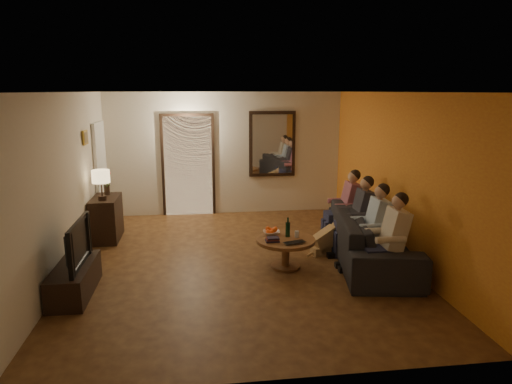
{
  "coord_description": "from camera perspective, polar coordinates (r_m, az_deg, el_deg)",
  "views": [
    {
      "loc": [
        -0.62,
        -6.69,
        2.62
      ],
      "look_at": [
        0.3,
        0.3,
        1.05
      ],
      "focal_mm": 32.0,
      "sensor_mm": 36.0,
      "label": 1
    }
  ],
  "objects": [
    {
      "name": "tv",
      "position": [
        6.36,
        -22.09,
        -6.0
      ],
      "size": [
        1.03,
        0.14,
        0.59
      ],
      "primitive_type": "imported",
      "rotation": [
        0.0,
        0.0,
        1.57
      ],
      "color": "black",
      "rests_on": "tv_stand"
    },
    {
      "name": "wine_glass",
      "position": [
        6.95,
        5.12,
        -5.25
      ],
      "size": [
        0.06,
        0.06,
        0.1
      ],
      "primitive_type": "cylinder",
      "color": "silver",
      "rests_on": "coffee_table"
    },
    {
      "name": "flower_vase",
      "position": [
        8.67,
        -18.19,
        1.1
      ],
      "size": [
        0.14,
        0.14,
        0.44
      ],
      "primitive_type": null,
      "color": "red",
      "rests_on": "dresser"
    },
    {
      "name": "coffee_table",
      "position": [
        6.96,
        3.71,
        -7.6
      ],
      "size": [
        1.05,
        1.05,
        0.45
      ],
      "primitive_type": "cylinder",
      "rotation": [
        0.0,
        0.0,
        0.21
      ],
      "color": "brown",
      "rests_on": "floor"
    },
    {
      "name": "door_trim",
      "position": [
        9.79,
        -8.46,
        3.19
      ],
      "size": [
        1.12,
        0.04,
        2.22
      ],
      "primitive_type": "cube",
      "color": "black",
      "rests_on": "floor"
    },
    {
      "name": "mirror_frame",
      "position": [
        9.85,
        2.04,
        6.02
      ],
      "size": [
        1.0,
        0.05,
        1.4
      ],
      "primitive_type": "cube",
      "color": "black",
      "rests_on": "back_wall"
    },
    {
      "name": "white_door",
      "position": [
        9.31,
        -18.78,
        1.99
      ],
      "size": [
        0.06,
        0.85,
        2.04
      ],
      "primitive_type": "cube",
      "color": "white",
      "rests_on": "floor"
    },
    {
      "name": "person_d",
      "position": [
        8.07,
        11.28,
        -2.19
      ],
      "size": [
        0.6,
        0.4,
        1.2
      ],
      "primitive_type": null,
      "color": "tan",
      "rests_on": "sofa"
    },
    {
      "name": "person_a",
      "position": [
        6.46,
        16.38,
        -6.18
      ],
      "size": [
        0.6,
        0.4,
        1.2
      ],
      "primitive_type": null,
      "color": "tan",
      "rests_on": "sofa"
    },
    {
      "name": "wine_bottle",
      "position": [
        6.94,
        4.0,
        -4.35
      ],
      "size": [
        0.07,
        0.07,
        0.31
      ],
      "primitive_type": null,
      "color": "black",
      "rests_on": "coffee_table"
    },
    {
      "name": "ceiling",
      "position": [
        6.72,
        -2.26,
        12.38
      ],
      "size": [
        5.0,
        6.0,
        0.01
      ],
      "primitive_type": "cube",
      "color": "white",
      "rests_on": "back_wall"
    },
    {
      "name": "sofa",
      "position": [
        7.35,
        14.19,
        -5.55
      ],
      "size": [
        2.76,
        1.46,
        0.77
      ],
      "primitive_type": "imported",
      "rotation": [
        0.0,
        0.0,
        1.4
      ],
      "color": "black",
      "rests_on": "floor"
    },
    {
      "name": "person_c",
      "position": [
        7.52,
        12.74,
        -3.33
      ],
      "size": [
        0.6,
        0.4,
        1.2
      ],
      "primitive_type": null,
      "color": "tan",
      "rests_on": "sofa"
    },
    {
      "name": "right_wall",
      "position": [
        7.5,
        17.24,
        1.85
      ],
      "size": [
        0.02,
        6.0,
        2.6
      ],
      "primitive_type": "cube",
      "color": "beige",
      "rests_on": "floor"
    },
    {
      "name": "mirror_glass",
      "position": [
        9.82,
        2.07,
        6.0
      ],
      "size": [
        0.86,
        0.02,
        1.26
      ],
      "primitive_type": "cube",
      "color": "white",
      "rests_on": "back_wall"
    },
    {
      "name": "tv_stand",
      "position": [
        6.53,
        -21.73,
        -10.15
      ],
      "size": [
        0.45,
        1.2,
        0.4
      ],
      "primitive_type": "cube",
      "color": "black",
      "rests_on": "floor"
    },
    {
      "name": "back_wall",
      "position": [
        9.8,
        -3.81,
        4.79
      ],
      "size": [
        5.0,
        0.02,
        2.6
      ],
      "primitive_type": "cube",
      "color": "beige",
      "rests_on": "floor"
    },
    {
      "name": "table_lamp",
      "position": [
        8.24,
        -18.76,
        0.83
      ],
      "size": [
        0.3,
        0.3,
        0.54
      ],
      "primitive_type": null,
      "color": "beige",
      "rests_on": "dresser"
    },
    {
      "name": "person_b",
      "position": [
        6.99,
        14.41,
        -4.65
      ],
      "size": [
        0.6,
        0.4,
        1.2
      ],
      "primitive_type": null,
      "color": "tan",
      "rests_on": "sofa"
    },
    {
      "name": "framed_art",
      "position": [
        8.24,
        -20.57,
        6.4
      ],
      "size": [
        0.03,
        0.28,
        0.24
      ],
      "primitive_type": "cube",
      "color": "#B28C33",
      "rests_on": "left_wall"
    },
    {
      "name": "laptop",
      "position": [
        6.64,
        5.06,
        -6.45
      ],
      "size": [
        0.38,
        0.3,
        0.03
      ],
      "primitive_type": "imported",
      "rotation": [
        0.0,
        0.0,
        0.3
      ],
      "color": "black",
      "rests_on": "coffee_table"
    },
    {
      "name": "fridge_glimpse",
      "position": [
        9.83,
        -6.97,
        2.38
      ],
      "size": [
        0.45,
        0.03,
        1.7
      ],
      "primitive_type": "cube",
      "color": "silver",
      "rests_on": "floor"
    },
    {
      "name": "book_stack",
      "position": [
        6.74,
        2.06,
        -5.91
      ],
      "size": [
        0.2,
        0.15,
        0.07
      ],
      "primitive_type": null,
      "color": "black",
      "rests_on": "coffee_table"
    },
    {
      "name": "front_wall",
      "position": [
        3.97,
        1.92,
        -6.89
      ],
      "size": [
        5.0,
        0.02,
        2.6
      ],
      "primitive_type": "cube",
      "color": "beige",
      "rests_on": "floor"
    },
    {
      "name": "bowl",
      "position": [
        7.05,
        1.95,
        -5.11
      ],
      "size": [
        0.26,
        0.26,
        0.06
      ],
      "primitive_type": "imported",
      "color": "white",
      "rests_on": "coffee_table"
    },
    {
      "name": "left_wall",
      "position": [
        7.07,
        -22.77,
        0.81
      ],
      "size": [
        0.02,
        6.0,
        2.6
      ],
      "primitive_type": "cube",
      "color": "beige",
      "rests_on": "floor"
    },
    {
      "name": "floor",
      "position": [
        7.21,
        -2.08,
        -8.76
      ],
      "size": [
        5.0,
        6.0,
        0.01
      ],
      "primitive_type": "cube",
      "color": "#432412",
      "rests_on": "ground"
    },
    {
      "name": "dresser",
      "position": [
        8.6,
        -18.18,
        -3.15
      ],
      "size": [
        0.45,
        0.87,
        0.77
      ],
      "primitive_type": "cube",
      "color": "black",
      "rests_on": "floor"
    },
    {
      "name": "oranges",
      "position": [
        7.03,
        1.95,
        -4.58
      ],
      "size": [
        0.2,
        0.2,
        0.08
      ],
      "primitive_type": null,
      "color": "#FD5415",
      "rests_on": "bowl"
    },
    {
      "name": "art_canvas",
      "position": [
        8.23,
        -20.47,
        6.41
      ],
      "size": [
        0.01,
        0.22,
        0.18
      ],
      "primitive_type": "cube",
      "color": "brown",
      "rests_on": "left_wall"
    },
    {
      "name": "dog",
      "position": [
        7.55,
        8.75,
        -5.65
      ],
      "size": [
        0.61,
        0.41,
        0.56
      ],
      "primitive_type": null,
      "rotation": [
        0.0,
        0.0,
        0.34
      ],
      "color": "#AD7950",
      "rests_on": "floor"
    },
    {
      "name": "orange_accent",
      "position": [
        7.49,
        17.17,
        1.85
      ],
      "size": [
        0.01,
        6.0,
        2.6
      ],
      "primitive_type": "cube",
      "color": "orange",
      "rests_on": "right_wall"
    },
    {
      "name": "kitchen_doorway",
      "position": [
        9.8,
        -8.46,
        3.2
      ],
      "size": [
        1.0,
        0.06,
        2.1
      ],
      "primitive_type": "cube",
      "color": "#FFE0A5",
      "rests_on": "floor"
    }
  ]
}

